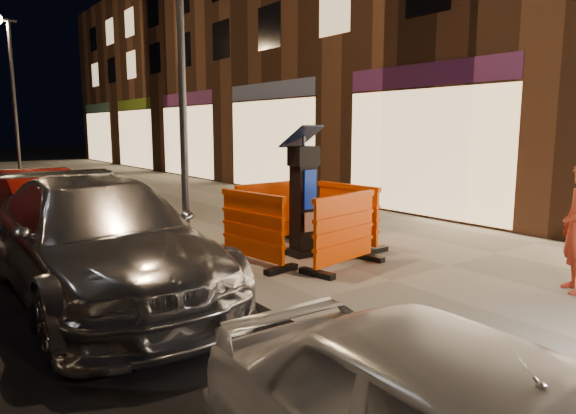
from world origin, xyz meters
TOP-DOWN VIEW (x-y plane):
  - ground_plane at (0.00, 0.00)m, footprint 120.00×120.00m
  - sidewalk at (3.00, 0.00)m, footprint 6.00×60.00m
  - kerb at (0.00, 0.00)m, footprint 0.30×60.00m
  - parking_kiosk at (1.69, 1.79)m, footprint 0.66×0.66m
  - barrier_front at (1.69, 0.84)m, footprint 1.46×0.81m
  - barrier_back at (1.69, 2.74)m, footprint 1.40×0.63m
  - barrier_kerbside at (0.74, 1.79)m, footprint 0.74×1.44m
  - barrier_bldgside at (2.64, 1.79)m, footprint 0.65×1.41m
  - car_silver at (-1.38, 2.08)m, footprint 2.16×5.22m
  - car_red at (-1.07, 7.28)m, footprint 1.48×3.90m
  - street_lamp_mid at (0.25, 3.00)m, footprint 0.12×0.12m
  - street_lamp_far at (0.25, 18.00)m, footprint 0.12×0.12m

SIDE VIEW (x-z plane):
  - ground_plane at x=0.00m, z-range 0.00..0.00m
  - car_silver at x=-1.38m, z-range -0.75..0.75m
  - car_red at x=-1.07m, z-range -0.64..0.64m
  - sidewalk at x=3.00m, z-range 0.00..0.15m
  - kerb at x=0.00m, z-range 0.00..0.15m
  - barrier_front at x=1.69m, z-range 0.15..1.22m
  - barrier_back at x=1.69m, z-range 0.15..1.22m
  - barrier_kerbside at x=0.74m, z-range 0.15..1.22m
  - barrier_bldgside at x=2.64m, z-range 0.15..1.22m
  - parking_kiosk at x=1.69m, z-range 0.15..2.07m
  - street_lamp_mid at x=0.25m, z-range 0.15..6.15m
  - street_lamp_far at x=0.25m, z-range 0.15..6.15m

